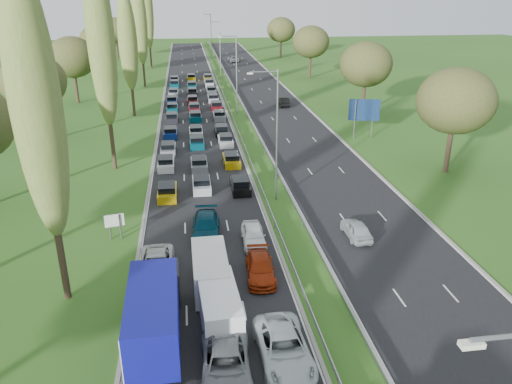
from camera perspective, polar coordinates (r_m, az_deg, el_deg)
ground at (r=81.89m, az=-2.31°, el=9.25°), size 260.00×260.00×0.00m
near_carriageway at (r=83.96m, az=-7.14°, el=9.42°), size 10.50×215.00×0.04m
far_carriageway at (r=85.21m, az=2.10°, el=9.76°), size 10.50×215.00×0.04m
central_reservation at (r=84.20m, az=-2.49°, el=9.99°), size 2.36×215.00×0.32m
lamp_columns at (r=78.79m, az=-2.23°, el=13.18°), size 0.18×140.18×12.00m
poplar_row at (r=68.35m, az=-15.45°, el=16.46°), size 2.80×127.80×22.44m
woodland_left at (r=65.67m, az=-24.84°, el=10.87°), size 8.00×166.00×11.10m
woodland_right at (r=72.31m, az=14.72°, el=13.03°), size 8.00×153.00×11.10m
traffic_queue_fill at (r=78.88m, az=-7.03°, el=8.93°), size 9.08×69.54×0.80m
near_car_2 at (r=35.39m, az=-11.31°, el=-8.08°), size 2.39×5.15×1.43m
near_car_6 at (r=26.60m, az=-3.44°, el=-19.10°), size 2.77×5.56×1.51m
near_car_7 at (r=39.92m, az=-5.73°, el=-3.95°), size 2.50×5.52×1.57m
near_car_10 at (r=27.50m, az=3.21°, el=-17.39°), size 2.77×5.75×1.58m
near_car_11 at (r=34.32m, az=0.50°, el=-8.70°), size 2.17×4.75×1.35m
near_car_12 at (r=38.48m, az=-0.29°, el=-4.96°), size 1.83×4.35×1.47m
far_car_0 at (r=40.32m, az=11.40°, el=-4.17°), size 1.72×4.09×1.38m
far_car_1 at (r=85.55m, az=3.21°, el=10.31°), size 1.77×4.48×1.45m
far_car_2 at (r=139.22m, az=-2.61°, el=14.94°), size 2.92×5.79×1.57m
blue_lorry at (r=28.31m, az=-11.46°, el=-13.44°), size 2.58×9.29×3.92m
white_van_front at (r=30.10m, az=-4.25°, el=-12.67°), size 2.17×5.54×2.23m
white_van_rear at (r=33.46m, az=-5.27°, el=-8.74°), size 2.23×5.68×2.28m
info_sign at (r=40.51m, az=-15.86°, el=-3.44°), size 1.49×0.42×2.10m
direction_sign at (r=66.87m, az=12.26°, el=8.95°), size 3.91×1.06×5.20m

